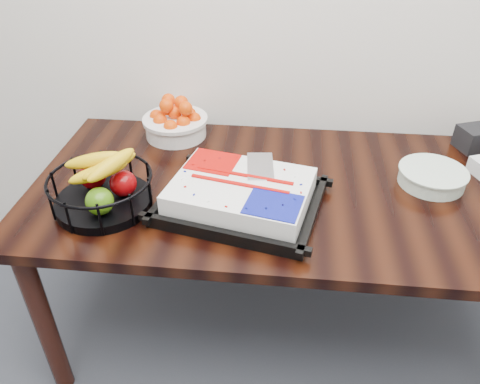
# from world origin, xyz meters

# --- Properties ---
(table) EXTENTS (1.80, 0.90, 0.75)m
(table) POSITION_xyz_m (0.00, 2.00, 0.66)
(table) COLOR black
(table) RESTS_ON ground
(cake_tray) EXTENTS (0.57, 0.49, 0.10)m
(cake_tray) POSITION_xyz_m (-0.14, 1.86, 0.80)
(cake_tray) COLOR black
(cake_tray) RESTS_ON table
(tangerine_bowl) EXTENTS (0.27, 0.27, 0.17)m
(tangerine_bowl) POSITION_xyz_m (-0.47, 2.33, 0.82)
(tangerine_bowl) COLOR white
(tangerine_bowl) RESTS_ON table
(fruit_basket) EXTENTS (0.34, 0.34, 0.18)m
(fruit_basket) POSITION_xyz_m (-0.60, 1.82, 0.82)
(fruit_basket) COLOR black
(fruit_basket) RESTS_ON table
(plate_stack) EXTENTS (0.24, 0.24, 0.06)m
(plate_stack) POSITION_xyz_m (0.51, 2.07, 0.78)
(plate_stack) COLOR white
(plate_stack) RESTS_ON table
(napkin_box) EXTENTS (0.16, 0.15, 0.09)m
(napkin_box) POSITION_xyz_m (0.74, 2.35, 0.80)
(napkin_box) COLOR black
(napkin_box) RESTS_ON table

